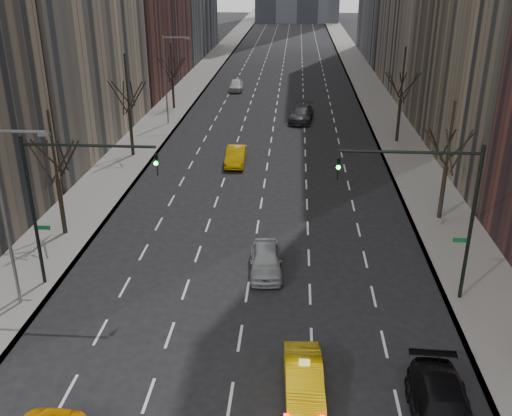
# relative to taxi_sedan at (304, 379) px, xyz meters

# --- Properties ---
(sidewalk_left) EXTENTS (4.50, 320.00, 0.15)m
(sidewalk_left) POSITION_rel_taxi_sedan_xyz_m (-15.10, 65.44, -0.62)
(sidewalk_left) COLOR slate
(sidewalk_left) RESTS_ON ground
(sidewalk_right) EXTENTS (4.50, 320.00, 0.15)m
(sidewalk_right) POSITION_rel_taxi_sedan_xyz_m (9.40, 65.44, -0.62)
(sidewalk_right) COLOR slate
(sidewalk_right) RESTS_ON ground
(tree_lw_b) EXTENTS (3.36, 3.50, 7.82)m
(tree_lw_b) POSITION_rel_taxi_sedan_xyz_m (-14.85, 13.44, 3.03)
(tree_lw_b) COLOR black
(tree_lw_b) RESTS_ON ground
(tree_lw_c) EXTENTS (3.36, 3.50, 8.74)m
(tree_lw_c) POSITION_rel_taxi_sedan_xyz_m (-14.85, 29.44, 3.34)
(tree_lw_c) COLOR black
(tree_lw_c) RESTS_ON ground
(tree_lw_d) EXTENTS (3.36, 3.50, 7.36)m
(tree_lw_d) POSITION_rel_taxi_sedan_xyz_m (-14.85, 47.44, 2.87)
(tree_lw_d) COLOR black
(tree_lw_d) RESTS_ON ground
(tree_rw_b) EXTENTS (3.36, 3.50, 7.82)m
(tree_rw_b) POSITION_rel_taxi_sedan_xyz_m (9.15, 17.44, 3.03)
(tree_rw_b) COLOR black
(tree_rw_b) RESTS_ON ground
(tree_rw_c) EXTENTS (3.36, 3.50, 8.74)m
(tree_rw_c) POSITION_rel_taxi_sedan_xyz_m (9.15, 35.44, 3.34)
(tree_rw_c) COLOR black
(tree_rw_c) RESTS_ON ground
(traffic_mast_left) EXTENTS (6.69, 0.39, 8.00)m
(traffic_mast_left) POSITION_rel_taxi_sedan_xyz_m (-11.96, 7.44, 4.80)
(traffic_mast_left) COLOR black
(traffic_mast_left) RESTS_ON ground
(traffic_mast_right) EXTENTS (6.69, 0.39, 8.00)m
(traffic_mast_right) POSITION_rel_taxi_sedan_xyz_m (6.26, 7.44, 4.80)
(traffic_mast_right) COLOR black
(traffic_mast_right) RESTS_ON ground
(streetlight_near) EXTENTS (2.83, 0.22, 9.00)m
(streetlight_near) POSITION_rel_taxi_sedan_xyz_m (-13.69, 5.44, 4.93)
(streetlight_near) COLOR slate
(streetlight_near) RESTS_ON ground
(streetlight_far) EXTENTS (2.83, 0.22, 9.00)m
(streetlight_far) POSITION_rel_taxi_sedan_xyz_m (-13.69, 40.44, 4.93)
(streetlight_far) COLOR slate
(streetlight_far) RESTS_ON ground
(taxi_sedan) EXTENTS (1.69, 4.27, 1.38)m
(taxi_sedan) POSITION_rel_taxi_sedan_xyz_m (0.00, 0.00, 0.00)
(taxi_sedan) COLOR #DEAC04
(taxi_sedan) RESTS_ON ground
(silver_sedan_ahead) EXTENTS (2.02, 4.43, 1.47)m
(silver_sedan_ahead) POSITION_rel_taxi_sedan_xyz_m (-2.00, 9.59, 0.04)
(silver_sedan_ahead) COLOR gray
(silver_sedan_ahead) RESTS_ON ground
(parked_suv_black) EXTENTS (2.44, 5.54, 1.58)m
(parked_suv_black) POSITION_rel_taxi_sedan_xyz_m (5.00, -1.57, 0.10)
(parked_suv_black) COLOR black
(parked_suv_black) RESTS_ON ground
(far_taxi) EXTENTS (1.63, 4.48, 1.47)m
(far_taxi) POSITION_rel_taxi_sedan_xyz_m (-5.53, 27.89, 0.04)
(far_taxi) COLOR #EAAD04
(far_taxi) RESTS_ON ground
(far_suv_grey) EXTENTS (2.97, 5.88, 1.64)m
(far_suv_grey) POSITION_rel_taxi_sedan_xyz_m (0.07, 42.79, 0.13)
(far_suv_grey) COLOR #313137
(far_suv_grey) RESTS_ON ground
(far_car_white) EXTENTS (1.90, 4.46, 1.50)m
(far_car_white) POSITION_rel_taxi_sedan_xyz_m (-8.62, 58.48, 0.06)
(far_car_white) COLOR silver
(far_car_white) RESTS_ON ground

